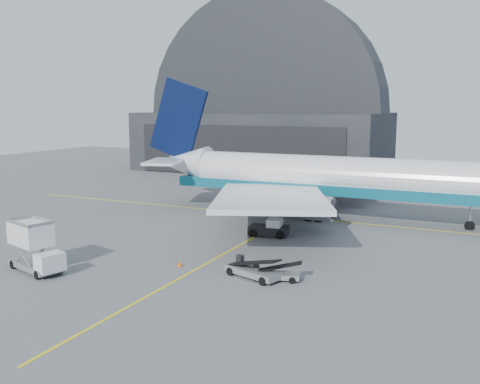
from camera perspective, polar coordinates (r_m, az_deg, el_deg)
The scene contains 9 objects.
ground at distance 47.98m, azimuth -2.71°, elevation -7.16°, with size 200.00×200.00×0.00m, color #565659.
taxi_lines at distance 59.10m, azimuth 3.03°, elevation -4.00°, with size 80.00×42.12×0.02m.
hangar at distance 114.32m, azimuth 2.70°, elevation 7.22°, with size 50.00×28.30×28.00m.
airliner at distance 65.81m, azimuth 8.71°, elevation 1.56°, with size 49.54×48.04×17.38m.
catering_truck at distance 47.18m, azimuth -21.07°, elevation -5.52°, with size 6.17×3.72×3.99m.
pushback_tug at distance 56.23m, azimuth 3.22°, elevation -3.96°, with size 4.36×2.95×1.88m.
belt_loader_a at distance 42.41m, azimuth 3.71°, elevation -8.70°, with size 4.22×2.21×1.57m.
belt_loader_b at distance 42.77m, azimuth 1.32°, elevation -8.36°, with size 5.20×3.11×1.96m.
traffic_cone at distance 45.99m, azimuth -6.46°, elevation -7.59°, with size 0.39×0.39×0.56m.
Camera 1 is at (21.52, -40.69, 13.53)m, focal length 40.00 mm.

